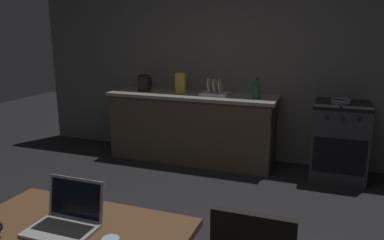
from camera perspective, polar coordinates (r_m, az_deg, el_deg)
name	(u,v)px	position (r m, az deg, el deg)	size (l,w,h in m)	color
back_wall	(262,55)	(4.87, 10.66, 9.62)	(6.40, 0.10, 2.72)	#615D59
kitchen_counter	(192,127)	(4.89, 0.03, -1.05)	(2.16, 0.64, 0.88)	#4C3D2D
stove_oven	(339,141)	(4.61, 21.49, -2.97)	(0.60, 0.62, 0.88)	#2D2D30
laptop	(66,220)	(1.99, -18.62, -14.21)	(0.32, 0.26, 0.23)	#99999E
electric_kettle	(144,83)	(5.05, -7.28, 5.61)	(0.19, 0.17, 0.22)	black
bottle	(257,89)	(4.51, 9.82, 4.68)	(0.08, 0.08, 0.24)	#19592D
frying_pan	(341,101)	(4.48, 21.68, 2.68)	(0.22, 0.39, 0.05)	gray
cereal_box	(181,83)	(4.85, -1.74, 5.67)	(0.13, 0.05, 0.26)	gold
dish_rack	(215,91)	(4.69, 3.50, 4.37)	(0.34, 0.26, 0.21)	silver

